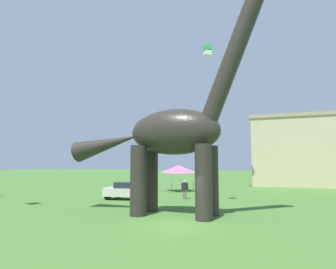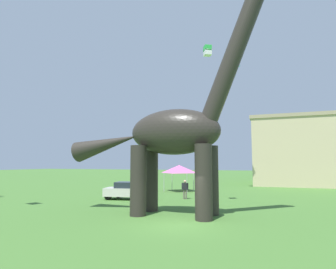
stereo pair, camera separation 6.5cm
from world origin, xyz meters
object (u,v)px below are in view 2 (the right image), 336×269
(kite_mid_left, at_px, (208,51))
(kite_high_left, at_px, (235,68))
(festival_canopy_tent, at_px, (179,169))
(person_strolling_adult, at_px, (185,187))
(dinosaur_sculpture, at_px, (174,132))
(parked_sedan_left, at_px, (129,190))

(kite_mid_left, bearing_deg, kite_high_left, 88.22)
(festival_canopy_tent, bearing_deg, person_strolling_adult, -67.46)
(dinosaur_sculpture, xyz_separation_m, person_strolling_adult, (-1.72, 8.02, -4.18))
(dinosaur_sculpture, bearing_deg, festival_canopy_tent, 118.75)
(parked_sedan_left, bearing_deg, dinosaur_sculpture, -54.45)
(festival_canopy_tent, height_order, kite_high_left, kite_high_left)
(parked_sedan_left, xyz_separation_m, kite_mid_left, (7.64, -1.47, 11.28))
(person_strolling_adult, distance_m, kite_mid_left, 12.01)
(parked_sedan_left, height_order, kite_high_left, kite_high_left)
(dinosaur_sculpture, relative_size, kite_high_left, 9.35)
(person_strolling_adult, bearing_deg, dinosaur_sculpture, 52.65)
(festival_canopy_tent, bearing_deg, kite_high_left, 32.91)
(dinosaur_sculpture, height_order, person_strolling_adult, dinosaur_sculpture)
(dinosaur_sculpture, relative_size, parked_sedan_left, 3.22)
(person_strolling_adult, bearing_deg, kite_high_left, -157.64)
(dinosaur_sculpture, distance_m, person_strolling_adult, 9.20)
(parked_sedan_left, relative_size, person_strolling_adult, 2.63)
(person_strolling_adult, xyz_separation_m, kite_mid_left, (3.03, -3.58, 11.06))
(kite_mid_left, bearing_deg, parked_sedan_left, 169.12)
(festival_canopy_tent, bearing_deg, dinosaur_sculpture, -73.03)
(dinosaur_sculpture, xyz_separation_m, parked_sedan_left, (-6.33, 5.90, -4.40))
(person_strolling_adult, distance_m, festival_canopy_tent, 7.27)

